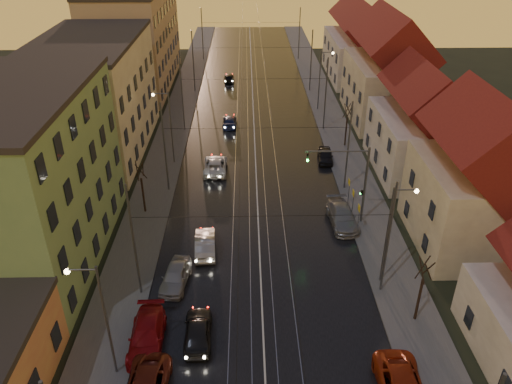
{
  "coord_description": "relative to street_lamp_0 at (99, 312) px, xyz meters",
  "views": [
    {
      "loc": [
        -0.95,
        -18.53,
        24.1
      ],
      "look_at": [
        -0.2,
        17.99,
        3.17
      ],
      "focal_mm": 35.0,
      "sensor_mm": 36.0,
      "label": 1
    }
  ],
  "objects": [
    {
      "name": "bare_tree_2",
      "position": [
        19.51,
        32.0,
        -2.4
      ],
      "size": [
        1.09,
        1.09,
        5.11
      ],
      "color": "black",
      "rests_on": "ground"
    },
    {
      "name": "driving_car_3",
      "position": [
        6.05,
        38.33,
        -4.27
      ],
      "size": [
        1.77,
        4.24,
        1.22
      ],
      "primitive_type": "imported",
      "rotation": [
        0.0,
        0.0,
        3.13
      ],
      "color": "#19224B",
      "rests_on": "ground"
    },
    {
      "name": "house_right_3",
      "position": [
        26.1,
        41.0,
        0.92
      ],
      "size": [
        9.18,
        14.28,
        11.5
      ],
      "color": "#BBAE90",
      "rests_on": "ground"
    },
    {
      "name": "house_right_2",
      "position": [
        26.1,
        26.0,
        -0.24
      ],
      "size": [
        9.18,
        12.24,
        9.2
      ],
      "color": "beige",
      "rests_on": "ground"
    },
    {
      "name": "driving_car_0",
      "position": [
        4.94,
        2.6,
        -4.15
      ],
      "size": [
        1.89,
        4.39,
        1.48
      ],
      "primitive_type": "imported",
      "rotation": [
        0.0,
        0.0,
        3.18
      ],
      "color": "black",
      "rests_on": "ground"
    },
    {
      "name": "parked_left_3",
      "position": [
        2.87,
        8.05,
        -4.14
      ],
      "size": [
        2.3,
        4.54,
        1.48
      ],
      "primitive_type": "imported",
      "rotation": [
        0.0,
        0.0,
        -0.13
      ],
      "color": "gray",
      "rests_on": "ground"
    },
    {
      "name": "street_lamp_0",
      "position": [
        0.0,
        0.0,
        0.0
      ],
      "size": [
        1.75,
        0.32,
        8.0
      ],
      "color": "#595B60",
      "rests_on": "ground"
    },
    {
      "name": "catenary_pole_l_5",
      "position": [
        0.5,
        70.0,
        -0.39
      ],
      "size": [
        0.16,
        0.16,
        9.0
      ],
      "primitive_type": "cylinder",
      "color": "#595B60",
      "rests_on": "ground"
    },
    {
      "name": "catenary_pole_l_4",
      "position": [
        0.5,
        52.0,
        -0.39
      ],
      "size": [
        0.16,
        0.16,
        9.0
      ],
      "primitive_type": "cylinder",
      "color": "#595B60",
      "rests_on": "ground"
    },
    {
      "name": "parked_right_2",
      "position": [
        16.68,
        28.17,
        -4.22
      ],
      "size": [
        1.87,
        3.99,
        1.32
      ],
      "primitive_type": "imported",
      "rotation": [
        0.0,
        0.0,
        -0.08
      ],
      "color": "black",
      "rests_on": "ground"
    },
    {
      "name": "street_lamp_1",
      "position": [
        18.21,
        8.0,
        0.0
      ],
      "size": [
        1.75,
        0.32,
        8.0
      ],
      "color": "#595B60",
      "rests_on": "ground"
    },
    {
      "name": "bare_tree_0",
      "position": [
        -1.09,
        18.0,
        -2.4
      ],
      "size": [
        1.09,
        1.09,
        5.11
      ],
      "color": "black",
      "rests_on": "ground"
    },
    {
      "name": "catenary_pole_r_3",
      "position": [
        17.7,
        37.0,
        -0.39
      ],
      "size": [
        0.16,
        0.16,
        9.0
      ],
      "primitive_type": "cylinder",
      "color": "#595B60",
      "rests_on": "ground"
    },
    {
      "name": "tram_rail_1",
      "position": [
        8.33,
        38.0,
        -4.83
      ],
      "size": [
        0.06,
        120.0,
        0.03
      ],
      "primitive_type": "cube",
      "color": "gray",
      "rests_on": "road"
    },
    {
      "name": "driving_car_1",
      "position": [
        4.75,
        12.03,
        -4.15
      ],
      "size": [
        1.87,
        4.58,
        1.48
      ],
      "primitive_type": "imported",
      "rotation": [
        0.0,
        0.0,
        3.21
      ],
      "color": "gray",
      "rests_on": "ground"
    },
    {
      "name": "apartment_left_3",
      "position": [
        -8.4,
        56.0,
        2.11
      ],
      "size": [
        10.0,
        24.0,
        14.0
      ],
      "primitive_type": "cube",
      "color": "tan",
      "rests_on": "ground"
    },
    {
      "name": "parked_right_1",
      "position": [
        16.4,
        15.79,
        -4.12
      ],
      "size": [
        2.49,
        5.4,
        1.53
      ],
      "primitive_type": "imported",
      "rotation": [
        0.0,
        0.0,
        0.07
      ],
      "color": "gray",
      "rests_on": "ground"
    },
    {
      "name": "tram_rail_3",
      "position": [
        11.3,
        38.0,
        -4.83
      ],
      "size": [
        0.06,
        120.0,
        0.03
      ],
      "primitive_type": "cube",
      "color": "gray",
      "rests_on": "road"
    },
    {
      "name": "street_lamp_3",
      "position": [
        18.21,
        44.0,
        0.0
      ],
      "size": [
        1.75,
        0.32,
        8.0
      ],
      "color": "#595B60",
      "rests_on": "ground"
    },
    {
      "name": "house_right_1",
      "position": [
        26.1,
        13.0,
        0.56
      ],
      "size": [
        8.67,
        10.2,
        10.8
      ],
      "color": "#BBAE90",
      "rests_on": "ground"
    },
    {
      "name": "apartment_left_2",
      "position": [
        -8.4,
        32.0,
        1.11
      ],
      "size": [
        10.0,
        20.0,
        12.0
      ],
      "primitive_type": "cube",
      "color": "#B6AB8D",
      "rests_on": "ground"
    },
    {
      "name": "driving_car_4",
      "position": [
        5.48,
        56.77,
        -4.25
      ],
      "size": [
        1.66,
        3.8,
        1.27
      ],
      "primitive_type": "imported",
      "rotation": [
        0.0,
        0.0,
        3.18
      ],
      "color": "black",
      "rests_on": "ground"
    },
    {
      "name": "catenary_pole_r_1",
      "position": [
        17.7,
        7.0,
        -0.39
      ],
      "size": [
        0.16,
        0.16,
        9.0
      ],
      "primitive_type": "cylinder",
      "color": "#595B60",
      "rests_on": "ground"
    },
    {
      "name": "road",
      "position": [
        9.1,
        38.0,
        -4.87
      ],
      "size": [
        16.0,
        120.0,
        0.04
      ],
      "primitive_type": "cube",
      "color": "black",
      "rests_on": "ground"
    },
    {
      "name": "catenary_pole_l_3",
      "position": [
        0.5,
        37.0,
        -0.39
      ],
      "size": [
        0.16,
        0.16,
        9.0
      ],
      "primitive_type": "cylinder",
      "color": "#595B60",
      "rests_on": "ground"
    },
    {
      "name": "parked_left_2",
      "position": [
        1.77,
        2.23,
        -4.14
      ],
      "size": [
        2.26,
        5.22,
        1.49
      ],
      "primitive_type": "imported",
      "rotation": [
        0.0,
        0.0,
        0.03
      ],
      "color": "maroon",
      "rests_on": "ground"
    },
    {
      "name": "traffic_light_mast",
      "position": [
        17.1,
        16.0,
        -0.29
      ],
      "size": [
        5.3,
        0.32,
        7.2
      ],
      "color": "#595B60",
      "rests_on": "ground"
    },
    {
      "name": "catenary_pole_l_2",
      "position": [
        0.5,
        22.0,
        -0.39
      ],
      "size": [
        0.16,
        0.16,
        9.0
      ],
      "primitive_type": "cylinder",
      "color": "#595B60",
      "rests_on": "ground"
    },
    {
      "name": "tram_rail_0",
      "position": [
        6.9,
        38.0,
        -4.83
      ],
      "size": [
        0.06,
        120.0,
        0.03
      ],
      "primitive_type": "cube",
      "color": "gray",
      "rests_on": "road"
    },
    {
      "name": "house_right_4",
      "position": [
        26.1,
        59.0,
        0.16
      ],
      "size": [
        9.18,
        16.32,
        10.0
      ],
      "color": "beige",
      "rests_on": "ground"
    },
    {
      "name": "catenary_pole_r_2",
      "position": [
        17.7,
        22.0,
        -0.39
      ],
      "size": [
        0.16,
        0.16,
        9.0
      ],
      "primitive_type": "cylinder",
      "color": "#595B60",
      "rests_on": "ground"
    },
    {
      "name": "bare_tree_1",
      "position": [
        19.31,
        4.0,
        -2.4
      ],
      "size": [
        1.09,
        1.09,
        5.11
      ],
      "color": "black",
      "rests_on": "ground"
    },
    {
      "name": "catenary_pole_r_5",
      "position": [
        17.7,
        70.0,
        -0.39
      ],
      "size": [
        0.16,
        0.16,
        9.0
      ],
      "primitive_type": "cylinder",
      "color": "#595B60",
      "rests_on": "ground"
    },
    {
      "name": "catenary_pole_l_1",
      "position": [
        0.5,
        7.0,
        -0.39
      ],
      "size": [
        0.16,
        0.16,
        9.0
      ],
      "primitive_type": "cylinder",
      "color": "#595B60",
      "rests_on": "ground"
    },
    {
      "name": "driving_car_2",
      "position": [
        4.87,
        26.0,
        -4.18
      ],
      "size": [
        2.34,
        5.06,
        1.41
      ],
      "primitive_type": "imported",
      "rotation": [
        0.0,
        0.0,
        3.14
      ],
      "color": "beige",
      "rests_on": "ground"
    },
    {
      "name": "catenary_pole_r_4",
      "position": [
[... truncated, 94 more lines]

